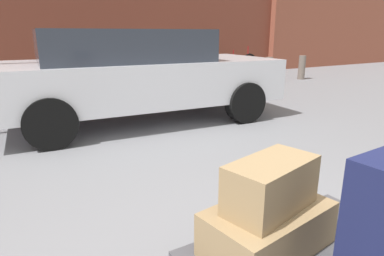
{
  "coord_description": "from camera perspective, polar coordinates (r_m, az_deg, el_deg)",
  "views": [
    {
      "loc": [
        -1.19,
        -0.81,
        1.36
      ],
      "look_at": [
        0.0,
        1.2,
        0.69
      ],
      "focal_mm": 30.85,
      "sensor_mm": 36.0,
      "label": 1
    }
  ],
  "objects": [
    {
      "name": "suitcase_tan_front_left",
      "position": [
        1.72,
        12.98,
        -16.52
      ],
      "size": [
        0.67,
        0.45,
        0.22
      ],
      "primitive_type": "cube",
      "rotation": [
        0.0,
        0.0,
        0.14
      ],
      "color": "#9E7F56",
      "rests_on": "luggage_cart"
    },
    {
      "name": "duffel_bag_tan_topmost_pile",
      "position": [
        1.61,
        13.49,
        -9.55
      ],
      "size": [
        0.51,
        0.34,
        0.24
      ],
      "primitive_type": "cube",
      "rotation": [
        0.0,
        0.0,
        0.23
      ],
      "color": "#9E7F56",
      "rests_on": "suitcase_tan_front_left"
    },
    {
      "name": "parked_car",
      "position": [
        5.3,
        -9.56,
        9.29
      ],
      "size": [
        4.42,
        2.17,
        1.42
      ],
      "color": "silver",
      "rests_on": "ground_plane"
    },
    {
      "name": "bicycle_leaning",
      "position": [
        11.12,
        7.9,
        10.77
      ],
      "size": [
        1.76,
        0.21,
        0.96
      ],
      "color": "black",
      "rests_on": "ground_plane"
    },
    {
      "name": "bollard_kerb_near",
      "position": [
        8.11,
        -2.5,
        8.9
      ],
      "size": [
        0.21,
        0.21,
        0.72
      ],
      "primitive_type": "cylinder",
      "color": "#72665B",
      "rests_on": "ground_plane"
    },
    {
      "name": "bollard_kerb_mid",
      "position": [
        8.89,
        6.02,
        9.46
      ],
      "size": [
        0.21,
        0.21,
        0.72
      ],
      "primitive_type": "cylinder",
      "color": "#72665B",
      "rests_on": "ground_plane"
    },
    {
      "name": "bollard_kerb_far",
      "position": [
        9.84,
        13.13,
        9.76
      ],
      "size": [
        0.21,
        0.21,
        0.72
      ],
      "primitive_type": "cylinder",
      "color": "#72665B",
      "rests_on": "ground_plane"
    },
    {
      "name": "bollard_corner",
      "position": [
        10.82,
        18.45,
        9.89
      ],
      "size": [
        0.21,
        0.21,
        0.72
      ],
      "primitive_type": "cylinder",
      "color": "#72665B",
      "rests_on": "ground_plane"
    }
  ]
}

